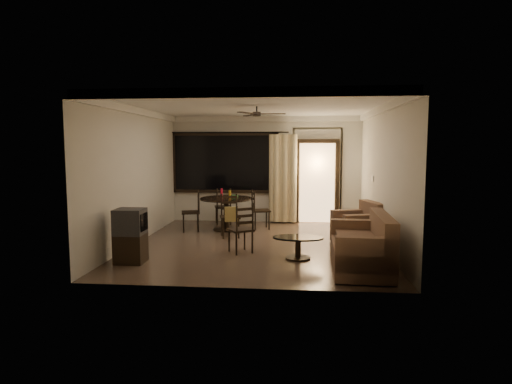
# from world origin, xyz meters

# --- Properties ---
(ground) EXTENTS (5.50, 5.50, 0.00)m
(ground) POSITION_xyz_m (0.00, 0.00, 0.00)
(ground) COLOR #7F6651
(ground) RESTS_ON ground
(room_shell) EXTENTS (5.50, 6.70, 5.50)m
(room_shell) POSITION_xyz_m (0.59, 1.77, 1.83)
(room_shell) COLOR beige
(room_shell) RESTS_ON ground
(dining_table) EXTENTS (1.25, 1.25, 1.00)m
(dining_table) POSITION_xyz_m (-0.87, 1.49, 0.61)
(dining_table) COLOR black
(dining_table) RESTS_ON ground
(dining_chair_west) EXTENTS (0.51, 0.51, 0.95)m
(dining_chair_west) POSITION_xyz_m (-1.68, 1.28, 0.28)
(dining_chair_west) COLOR black
(dining_chair_west) RESTS_ON ground
(dining_chair_east) EXTENTS (0.51, 0.51, 0.95)m
(dining_chair_east) POSITION_xyz_m (-0.06, 1.71, 0.28)
(dining_chair_east) COLOR black
(dining_chair_east) RESTS_ON ground
(dining_chair_south) EXTENTS (0.51, 0.55, 0.95)m
(dining_chair_south) POSITION_xyz_m (-0.65, 0.66, 0.31)
(dining_chair_south) COLOR black
(dining_chair_south) RESTS_ON ground
(dining_chair_north) EXTENTS (0.51, 0.51, 0.95)m
(dining_chair_north) POSITION_xyz_m (-1.07, 2.25, 0.28)
(dining_chair_north) COLOR black
(dining_chair_north) RESTS_ON ground
(tv_cabinet) EXTENTS (0.51, 0.45, 0.94)m
(tv_cabinet) POSITION_xyz_m (-2.05, -1.57, 0.47)
(tv_cabinet) COLOR black
(tv_cabinet) RESTS_ON ground
(sofa) EXTENTS (0.96, 1.72, 0.90)m
(sofa) POSITION_xyz_m (1.91, -1.68, 0.36)
(sofa) COLOR #492B22
(sofa) RESTS_ON ground
(armchair) EXTENTS (1.05, 1.05, 0.86)m
(armchair) POSITION_xyz_m (2.10, 0.23, 0.35)
(armchair) COLOR #492B22
(armchair) RESTS_ON ground
(coffee_table) EXTENTS (0.91, 0.55, 0.40)m
(coffee_table) POSITION_xyz_m (0.84, -1.06, 0.27)
(coffee_table) COLOR black
(coffee_table) RESTS_ON ground
(side_chair) EXTENTS (0.56, 0.56, 0.92)m
(side_chair) POSITION_xyz_m (-0.24, -0.70, 0.27)
(side_chair) COLOR black
(side_chair) RESTS_ON ground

